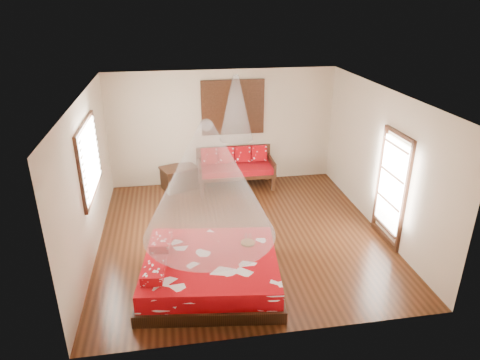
% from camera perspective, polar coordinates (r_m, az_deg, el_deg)
% --- Properties ---
extents(room, '(5.54, 5.54, 2.84)m').
position_cam_1_polar(room, '(7.93, 0.23, 1.44)').
color(room, black).
rests_on(room, ground).
extents(bed, '(2.45, 2.27, 0.65)m').
position_cam_1_polar(bed, '(7.12, -4.06, -11.98)').
color(bed, black).
rests_on(bed, floor).
extents(daybed, '(1.85, 0.82, 0.96)m').
position_cam_1_polar(daybed, '(10.48, -0.64, 1.87)').
color(daybed, black).
rests_on(daybed, floor).
extents(storage_chest, '(0.97, 0.85, 0.56)m').
position_cam_1_polar(storage_chest, '(10.53, -8.11, 0.32)').
color(storage_chest, black).
rests_on(storage_chest, floor).
extents(shutter_panel, '(1.52, 0.06, 1.32)m').
position_cam_1_polar(shutter_panel, '(10.38, -0.96, 9.64)').
color(shutter_panel, black).
rests_on(shutter_panel, wall_back).
extents(window_left, '(0.10, 1.74, 1.34)m').
position_cam_1_polar(window_left, '(8.05, -19.41, 2.68)').
color(window_left, black).
rests_on(window_left, wall_left).
extents(glazed_door, '(0.08, 1.02, 2.16)m').
position_cam_1_polar(glazed_door, '(8.41, 19.51, -1.11)').
color(glazed_door, black).
rests_on(glazed_door, floor).
extents(wine_tray, '(0.24, 0.24, 0.20)m').
position_cam_1_polar(wine_tray, '(7.30, 1.05, -8.13)').
color(wine_tray, brown).
rests_on(wine_tray, bed).
extents(mosquito_net_main, '(2.05, 2.05, 1.80)m').
position_cam_1_polar(mosquito_net_main, '(6.33, -4.27, -0.10)').
color(mosquito_net_main, white).
rests_on(mosquito_net_main, ceiling).
extents(mosquito_net_daybed, '(0.79, 0.79, 1.50)m').
position_cam_1_polar(mosquito_net_daybed, '(9.91, -0.55, 9.57)').
color(mosquito_net_daybed, white).
rests_on(mosquito_net_daybed, ceiling).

